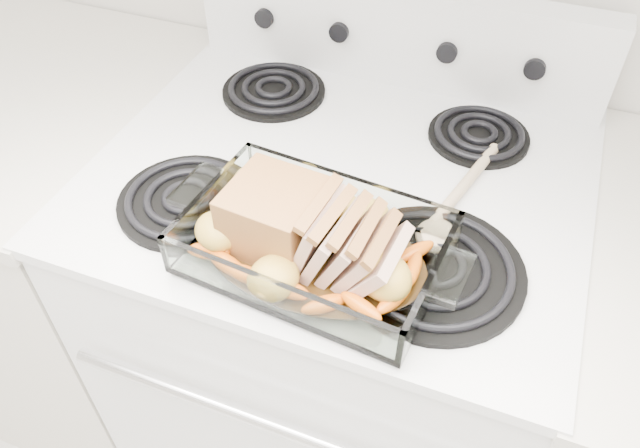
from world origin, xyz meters
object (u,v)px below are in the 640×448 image
(counter_left, at_px, (77,254))
(pork_roast, at_px, (298,227))
(baking_dish, at_px, (315,249))
(electric_range, at_px, (336,332))

(counter_left, relative_size, pork_roast, 3.86)
(baking_dish, bearing_deg, counter_left, 169.28)
(electric_range, relative_size, baking_dish, 3.31)
(baking_dish, bearing_deg, electric_range, 104.87)
(baking_dish, bearing_deg, pork_roast, -174.57)
(pork_roast, bearing_deg, counter_left, 166.03)
(electric_range, xyz_separation_m, pork_roast, (0.01, -0.20, 0.52))
(baking_dish, height_order, pork_roast, pork_roast)
(electric_range, height_order, baking_dish, electric_range)
(counter_left, height_order, baking_dish, baking_dish)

